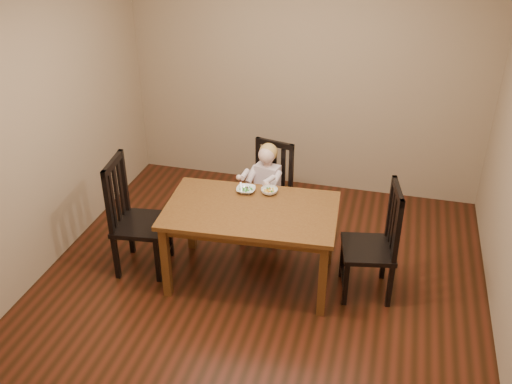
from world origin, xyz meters
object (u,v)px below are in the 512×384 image
(chair_child, at_px, (269,192))
(toddler, at_px, (267,182))
(chair_left, at_px, (135,218))
(bowl_peas, at_px, (246,190))
(dining_table, at_px, (251,217))
(chair_right, at_px, (375,244))
(bowl_veg, at_px, (269,191))

(chair_child, bearing_deg, toddler, 90.00)
(chair_left, xyz_separation_m, bowl_peas, (0.96, 0.36, 0.23))
(dining_table, relative_size, chair_child, 1.57)
(dining_table, relative_size, chair_right, 1.46)
(dining_table, distance_m, bowl_veg, 0.33)
(dining_table, bearing_deg, chair_child, 92.25)
(chair_right, xyz_separation_m, bowl_peas, (-1.20, 0.19, 0.26))
(dining_table, distance_m, bowl_peas, 0.32)
(bowl_veg, bearing_deg, toddler, 106.91)
(chair_right, xyz_separation_m, toddler, (-1.12, 0.65, 0.10))
(chair_right, bearing_deg, bowl_peas, 70.09)
(dining_table, bearing_deg, chair_left, -175.11)
(dining_table, relative_size, chair_left, 1.40)
(chair_child, height_order, chair_right, chair_right)
(chair_left, distance_m, bowl_peas, 1.05)
(chair_right, distance_m, bowl_veg, 1.04)
(bowl_veg, bearing_deg, chair_child, 104.08)
(chair_child, bearing_deg, chair_right, 160.32)
(chair_left, relative_size, bowl_veg, 7.26)
(chair_child, xyz_separation_m, bowl_peas, (-0.09, -0.51, 0.29))
(toddler, distance_m, bowl_peas, 0.49)
(dining_table, xyz_separation_m, chair_left, (-1.08, -0.09, -0.13))
(chair_left, xyz_separation_m, chair_right, (2.15, 0.18, -0.02))
(chair_right, bearing_deg, chair_child, 46.69)
(chair_left, bearing_deg, chair_child, 122.86)
(bowl_peas, bearing_deg, toddler, 80.20)
(chair_right, distance_m, bowl_peas, 1.24)
(bowl_peas, height_order, bowl_veg, bowl_veg)
(dining_table, distance_m, chair_left, 1.09)
(dining_table, xyz_separation_m, toddler, (-0.04, 0.73, -0.05))
(bowl_peas, bearing_deg, dining_table, -65.89)
(toddler, bearing_deg, chair_right, 162.41)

